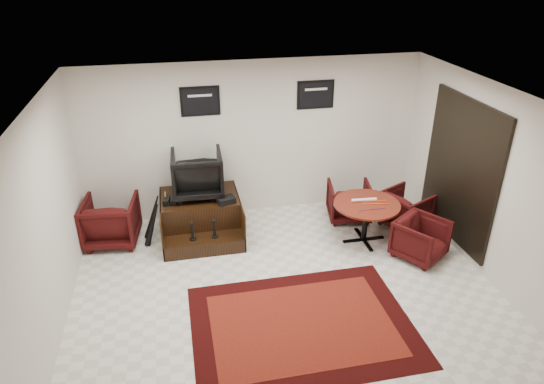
{
  "coord_description": "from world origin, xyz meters",
  "views": [
    {
      "loc": [
        -1.35,
        -5.48,
        4.4
      ],
      "look_at": [
        -0.01,
        0.9,
        1.14
      ],
      "focal_mm": 32.0,
      "sensor_mm": 36.0,
      "label": 1
    }
  ],
  "objects": [
    {
      "name": "table_chair_window",
      "position": [
        2.47,
        1.33,
        0.37
      ],
      "size": [
        0.92,
        0.94,
        0.74
      ],
      "primitive_type": "imported",
      "rotation": [
        0.0,
        0.0,
        2.02
      ],
      "color": "black",
      "rests_on": "ground"
    },
    {
      "name": "shoes_pair",
      "position": [
        -1.53,
        1.76,
        0.73
      ],
      "size": [
        0.25,
        0.28,
        0.1
      ],
      "color": "black",
      "rests_on": "shine_podium"
    },
    {
      "name": "shine_podium",
      "position": [
        -1.06,
        1.84,
        0.31
      ],
      "size": [
        1.32,
        1.36,
        0.68
      ],
      "color": "black",
      "rests_on": "ground"
    },
    {
      "name": "armchair_side",
      "position": [
        -2.53,
        1.86,
        0.43
      ],
      "size": [
        0.92,
        0.88,
        0.87
      ],
      "primitive_type": "imported",
      "rotation": [
        0.0,
        0.0,
        3.03
      ],
      "color": "black",
      "rests_on": "ground"
    },
    {
      "name": "umbrella_black",
      "position": [
        -1.86,
        1.61,
        0.39
      ],
      "size": [
        0.29,
        0.11,
        0.78
      ],
      "primitive_type": null,
      "color": "black",
      "rests_on": "ground"
    },
    {
      "name": "table_clutter",
      "position": [
        1.69,
        0.97,
        0.71
      ],
      "size": [
        0.57,
        0.31,
        0.01
      ],
      "color": "#E1470C",
      "rests_on": "meeting_table"
    },
    {
      "name": "shine_chair",
      "position": [
        -1.06,
        1.98,
        1.1
      ],
      "size": [
        0.85,
        0.8,
        0.85
      ],
      "primitive_type": "imported",
      "rotation": [
        0.0,
        0.0,
        3.1
      ],
      "color": "black",
      "rests_on": "shine_podium"
    },
    {
      "name": "meeting_table",
      "position": [
        1.6,
        1.02,
        0.62
      ],
      "size": [
        1.08,
        1.08,
        0.71
      ],
      "color": "#4B170A",
      "rests_on": "ground"
    },
    {
      "name": "table_chair_corner",
      "position": [
        2.28,
        0.38,
        0.36
      ],
      "size": [
        0.95,
        0.94,
        0.73
      ],
      "primitive_type": "imported",
      "rotation": [
        0.0,
        0.0,
        0.6
      ],
      "color": "black",
      "rests_on": "ground"
    },
    {
      "name": "ground",
      "position": [
        0.0,
        0.0,
        0.0
      ],
      "size": [
        6.0,
        6.0,
        0.0
      ],
      "primitive_type": "plane",
      "color": "white",
      "rests_on": "ground"
    },
    {
      "name": "paper_roll",
      "position": [
        1.58,
        1.11,
        0.73
      ],
      "size": [
        0.42,
        0.08,
        0.05
      ],
      "primitive_type": "cylinder",
      "rotation": [
        0.0,
        1.57,
        -0.07
      ],
      "color": "white",
      "rests_on": "meeting_table"
    },
    {
      "name": "table_chair_back",
      "position": [
        1.61,
        1.81,
        0.38
      ],
      "size": [
        0.84,
        0.8,
        0.75
      ],
      "primitive_type": "imported",
      "rotation": [
        0.0,
        0.0,
        2.96
      ],
      "color": "black",
      "rests_on": "ground"
    },
    {
      "name": "polish_kit",
      "position": [
        -0.64,
        1.57,
        0.73
      ],
      "size": [
        0.33,
        0.27,
        0.1
      ],
      "primitive_type": "cube",
      "rotation": [
        0.0,
        0.0,
        0.29
      ],
      "color": "black",
      "rests_on": "shine_podium"
    },
    {
      "name": "room_shell",
      "position": [
        0.41,
        0.12,
        1.79
      ],
      "size": [
        6.02,
        5.02,
        2.81
      ],
      "color": "beige",
      "rests_on": "ground"
    },
    {
      "name": "umbrella_hooked",
      "position": [
        -1.86,
        1.84,
        0.41
      ],
      "size": [
        0.3,
        0.11,
        0.82
      ],
      "primitive_type": null,
      "color": "black",
      "rests_on": "ground"
    },
    {
      "name": "area_rug",
      "position": [
        0.04,
        -0.77,
        0.01
      ],
      "size": [
        2.86,
        2.15,
        0.01
      ],
      "color": "black",
      "rests_on": "ground"
    }
  ]
}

